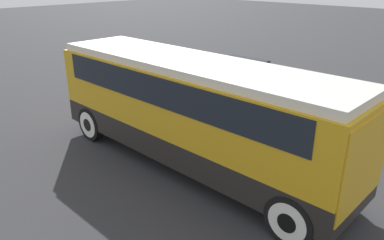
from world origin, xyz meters
TOP-DOWN VIEW (x-y plane):
  - ground_plane at (0.00, 0.00)m, footprint 120.00×120.00m
  - tour_bus at (0.10, 0.00)m, footprint 10.03×2.59m
  - parked_car_near at (-3.89, 7.73)m, footprint 4.59×1.96m
  - parked_car_mid at (2.08, 7.06)m, footprint 4.29×1.88m

SIDE VIEW (x-z plane):
  - ground_plane at x=0.00m, z-range 0.00..0.00m
  - parked_car_mid at x=2.08m, z-range -0.01..1.45m
  - parked_car_near at x=-3.89m, z-range 0.00..1.46m
  - tour_bus at x=0.10m, z-range 0.35..3.64m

